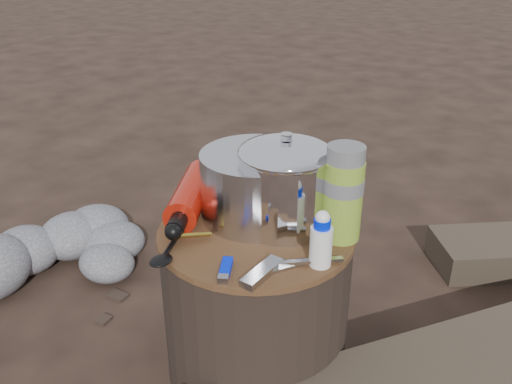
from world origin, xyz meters
The scene contains 15 objects.
ground centered at (0.00, 0.00, 0.00)m, with size 60.00×60.00×0.00m, color #2F221A.
stump centered at (0.00, 0.00, 0.19)m, with size 0.42×0.42×0.39m, color black.
rock_ring centered at (-0.71, -0.19, 0.09)m, with size 0.40×0.88×0.17m, color slate, non-canonical shape.
foil_windscreen centered at (-0.04, 0.06, 0.46)m, with size 0.25×0.25×0.15m, color #B9B9C0.
camping_pot centered at (0.03, 0.06, 0.49)m, with size 0.20×0.20×0.20m, color silver.
fuel_bottle centered at (-0.18, 0.00, 0.42)m, with size 0.07×0.30×0.07m, color red, non-canonical shape.
thermos centered at (0.16, 0.08, 0.49)m, with size 0.08×0.08×0.20m, color #81A52E.
travel_mug centered at (0.13, 0.11, 0.44)m, with size 0.07×0.07×0.11m, color black.
stuff_sack centered at (-0.09, 0.16, 0.44)m, with size 0.16×0.13×0.11m, color gold.
food_pouch centered at (-0.01, 0.18, 0.45)m, with size 0.10×0.02×0.12m, color #181F4E.
lighter centered at (0.04, -0.16, 0.39)m, with size 0.02×0.08×0.01m, color #001CF1.
multitool centered at (0.10, -0.13, 0.39)m, with size 0.03×0.11×0.01m, color #A7A7AD.
pot_grabber centered at (0.14, -0.07, 0.39)m, with size 0.04×0.15×0.01m, color #A7A7AD, non-canonical shape.
spork centered at (-0.11, -0.14, 0.39)m, with size 0.03×0.16×0.01m, color black, non-canonical shape.
squeeze_bottle centered at (0.17, -0.04, 0.44)m, with size 0.04×0.04×0.10m, color white.
Camera 1 is at (0.56, -0.85, 0.98)m, focal length 38.57 mm.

